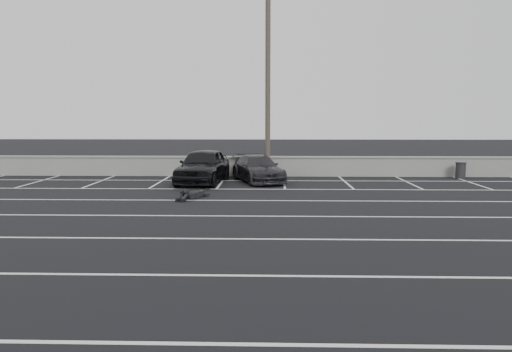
{
  "coord_description": "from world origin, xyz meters",
  "views": [
    {
      "loc": [
        0.3,
        -12.52,
        3.09
      ],
      "look_at": [
        -0.18,
        5.42,
        1.0
      ],
      "focal_mm": 35.0,
      "sensor_mm": 36.0,
      "label": 1
    }
  ],
  "objects_px": {
    "car_right": "(258,169)",
    "utility_pole": "(268,81)",
    "car_left": "(203,166)",
    "person": "(195,192)",
    "trash_bin": "(461,170)"
  },
  "relations": [
    {
      "from": "car_right",
      "to": "utility_pole",
      "type": "distance_m",
      "value": 4.6
    },
    {
      "from": "car_left",
      "to": "utility_pole",
      "type": "distance_m",
      "value": 5.58
    },
    {
      "from": "car_right",
      "to": "person",
      "type": "xyz_separation_m",
      "value": [
        -2.33,
        -4.98,
        -0.41
      ]
    },
    {
      "from": "trash_bin",
      "to": "person",
      "type": "relative_size",
      "value": 0.33
    },
    {
      "from": "car_left",
      "to": "car_right",
      "type": "xyz_separation_m",
      "value": [
        2.6,
        0.64,
        -0.19
      ]
    },
    {
      "from": "car_left",
      "to": "utility_pole",
      "type": "xyz_separation_m",
      "value": [
        3.07,
        2.2,
        4.12
      ]
    },
    {
      "from": "person",
      "to": "car_left",
      "type": "bearing_deg",
      "value": 114.96
    },
    {
      "from": "utility_pole",
      "to": "trash_bin",
      "type": "relative_size",
      "value": 11.74
    },
    {
      "from": "utility_pole",
      "to": "trash_bin",
      "type": "bearing_deg",
      "value": -0.16
    },
    {
      "from": "car_right",
      "to": "person",
      "type": "bearing_deg",
      "value": -133.11
    },
    {
      "from": "utility_pole",
      "to": "person",
      "type": "bearing_deg",
      "value": -113.17
    },
    {
      "from": "car_right",
      "to": "trash_bin",
      "type": "height_order",
      "value": "car_right"
    },
    {
      "from": "car_left",
      "to": "utility_pole",
      "type": "height_order",
      "value": "utility_pole"
    },
    {
      "from": "car_right",
      "to": "utility_pole",
      "type": "xyz_separation_m",
      "value": [
        0.46,
        1.55,
        4.3
      ]
    },
    {
      "from": "car_right",
      "to": "trash_bin",
      "type": "bearing_deg",
      "value": -9.64
    }
  ]
}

